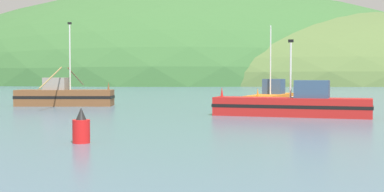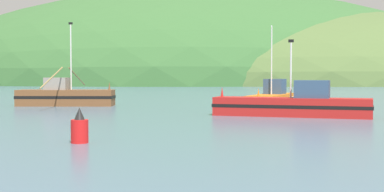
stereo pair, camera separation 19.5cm
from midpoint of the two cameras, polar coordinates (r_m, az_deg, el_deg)
hill_far_left at (r=202.07m, az=13.28°, el=1.47°), size 190.05×152.04×50.29m
hill_mid_left at (r=205.29m, az=2.02°, el=1.55°), size 208.11×166.49×66.91m
fishing_boat_red at (r=35.60m, az=11.09°, el=-0.95°), size 9.66×7.70×5.13m
fishing_boat_brown at (r=48.27m, az=-13.49°, el=-0.01°), size 8.88×14.94×7.45m
fishing_boat_orange at (r=50.47m, az=8.78°, el=-0.08°), size 8.34×9.39×7.42m
channel_buoy at (r=21.87m, az=-11.85°, el=-3.47°), size 0.71×0.71×1.45m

